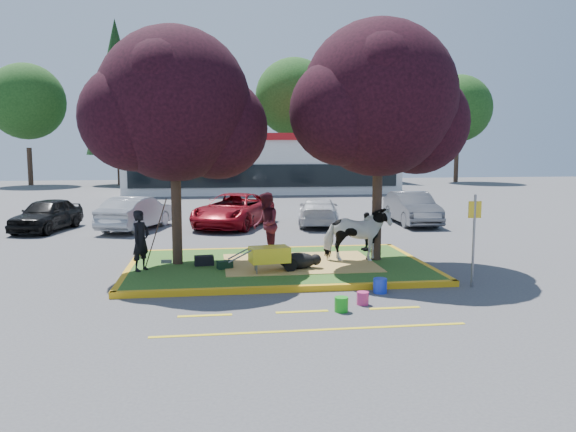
{
  "coord_description": "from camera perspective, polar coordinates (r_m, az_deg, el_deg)",
  "views": [
    {
      "loc": [
        -1.83,
        -15.38,
        3.4
      ],
      "look_at": [
        0.35,
        0.5,
        1.43
      ],
      "focal_mm": 35.0,
      "sensor_mm": 36.0,
      "label": 1
    }
  ],
  "objects": [
    {
      "name": "tree_purple_left",
      "position": [
        15.82,
        -11.43,
        10.34
      ],
      "size": [
        5.06,
        4.2,
        6.51
      ],
      "color": "black",
      "rests_on": "median_island"
    },
    {
      "name": "visitor_a",
      "position": [
        16.76,
        -2.27,
        -0.86
      ],
      "size": [
        0.79,
        0.98,
        1.92
      ],
      "primitive_type": "imported",
      "rotation": [
        0.0,
        0.0,
        -1.64
      ],
      "color": "#42131D",
      "rests_on": "median_island"
    },
    {
      "name": "gear_bag_dark",
      "position": [
        15.75,
        -8.53,
        -4.49
      ],
      "size": [
        0.55,
        0.34,
        0.27
      ],
      "primitive_type": "cube",
      "rotation": [
        0.0,
        0.0,
        0.1
      ],
      "color": "black",
      "rests_on": "median_island"
    },
    {
      "name": "curb_far",
      "position": [
        18.36,
        -1.97,
        -3.44
      ],
      "size": [
        8.3,
        0.16,
        0.15
      ],
      "primitive_type": "cube",
      "color": "#ECA913",
      "rests_on": "ground"
    },
    {
      "name": "handler",
      "position": [
        15.32,
        -14.73,
        -2.42
      ],
      "size": [
        0.64,
        0.7,
        1.61
      ],
      "primitive_type": "imported",
      "rotation": [
        0.0,
        0.0,
        1.0
      ],
      "color": "black",
      "rests_on": "median_island"
    },
    {
      "name": "straw_bedding",
      "position": [
        15.91,
        1.14,
        -4.77
      ],
      "size": [
        4.2,
        3.0,
        0.01
      ],
      "primitive_type": "cube",
      "color": "tan",
      "rests_on": "median_island"
    },
    {
      "name": "curb_right",
      "position": [
        16.81,
        12.98,
        -4.59
      ],
      "size": [
        0.16,
        5.3,
        0.15
      ],
      "primitive_type": "cube",
      "color": "#ECA913",
      "rests_on": "ground"
    },
    {
      "name": "fire_lane_stripe_c",
      "position": [
        12.3,
        10.79,
        -9.16
      ],
      "size": [
        1.1,
        0.12,
        0.01
      ],
      "primitive_type": "cube",
      "color": "yellow",
      "rests_on": "ground"
    },
    {
      "name": "fire_lane_stripe_b",
      "position": [
        11.83,
        1.43,
        -9.69
      ],
      "size": [
        1.1,
        0.12,
        0.01
      ],
      "primitive_type": "cube",
      "color": "yellow",
      "rests_on": "ground"
    },
    {
      "name": "ground",
      "position": [
        15.86,
        -1.01,
        -5.38
      ],
      "size": [
        90.0,
        90.0,
        0.0
      ],
      "primitive_type": "plane",
      "color": "#424244",
      "rests_on": "ground"
    },
    {
      "name": "bucket_pink",
      "position": [
        12.41,
        7.6,
        -8.29
      ],
      "size": [
        0.34,
        0.34,
        0.28
      ],
      "primitive_type": "cylinder",
      "rotation": [
        0.0,
        0.0,
        0.39
      ],
      "color": "#CA2D70",
      "rests_on": "ground"
    },
    {
      "name": "curb_left",
      "position": [
        15.9,
        -15.84,
        -5.34
      ],
      "size": [
        0.16,
        5.3,
        0.15
      ],
      "primitive_type": "cube",
      "color": "#ECA913",
      "rests_on": "ground"
    },
    {
      "name": "median_island",
      "position": [
        15.85,
        -1.01,
        -5.11
      ],
      "size": [
        8.0,
        5.0,
        0.15
      ],
      "primitive_type": "cube",
      "color": "#225019",
      "rests_on": "ground"
    },
    {
      "name": "fire_lane_stripe_a",
      "position": [
        11.69,
        -8.44,
        -9.97
      ],
      "size": [
        1.1,
        0.12,
        0.01
      ],
      "primitive_type": "cube",
      "color": "yellow",
      "rests_on": "ground"
    },
    {
      "name": "bucket_green",
      "position": [
        11.85,
        5.44,
        -8.93
      ],
      "size": [
        0.37,
        0.37,
        0.31
      ],
      "primitive_type": "cylinder",
      "rotation": [
        0.0,
        0.0,
        -0.37
      ],
      "color": "#18A01C",
      "rests_on": "ground"
    },
    {
      "name": "cow",
      "position": [
        16.08,
        7.01,
        -1.85
      ],
      "size": [
        1.96,
        1.07,
        1.58
      ],
      "primitive_type": "imported",
      "rotation": [
        0.0,
        0.0,
        1.45
      ],
      "color": "white",
      "rests_on": "median_island"
    },
    {
      "name": "car_silver",
      "position": [
        24.06,
        -15.17,
        0.3
      ],
      "size": [
        2.87,
        4.48,
        1.39
      ],
      "primitive_type": "imported",
      "rotation": [
        0.0,
        0.0,
        2.78
      ],
      "color": "#989B9F",
      "rests_on": "ground"
    },
    {
      "name": "car_white",
      "position": [
        24.6,
        3.12,
        0.47
      ],
      "size": [
        2.47,
        4.42,
        1.21
      ],
      "primitive_type": "imported",
      "rotation": [
        0.0,
        0.0,
        2.95
      ],
      "color": "silver",
      "rests_on": "ground"
    },
    {
      "name": "treeline",
      "position": [
        53.26,
        -4.58,
        11.65
      ],
      "size": [
        46.58,
        7.8,
        14.63
      ],
      "color": "black",
      "rests_on": "ground"
    },
    {
      "name": "sign_post",
      "position": [
        14.3,
        18.37,
        -1.46
      ],
      "size": [
        0.32,
        0.06,
        2.27
      ],
      "rotation": [
        0.0,
        0.0,
        -0.04
      ],
      "color": "slate",
      "rests_on": "ground"
    },
    {
      "name": "tree_purple_right",
      "position": [
        16.32,
        9.31,
        10.99
      ],
      "size": [
        5.3,
        4.4,
        6.82
      ],
      "color": "black",
      "rests_on": "median_island"
    },
    {
      "name": "curb_near",
      "position": [
        13.36,
        0.31,
        -7.42
      ],
      "size": [
        8.3,
        0.16,
        0.15
      ],
      "primitive_type": "cube",
      "color": "#ECA913",
      "rests_on": "ground"
    },
    {
      "name": "fire_lane_long",
      "position": [
        10.7,
        2.48,
        -11.51
      ],
      "size": [
        6.0,
        0.1,
        0.01
      ],
      "primitive_type": "cube",
      "color": "yellow",
      "rests_on": "ground"
    },
    {
      "name": "wheelbarrow",
      "position": [
        14.62,
        -1.85,
        -3.97
      ],
      "size": [
        1.81,
        0.75,
        0.68
      ],
      "rotation": [
        0.0,
        0.0,
        0.16
      ],
      "color": "black",
      "rests_on": "median_island"
    },
    {
      "name": "car_red",
      "position": [
        24.22,
        -5.55,
        0.59
      ],
      "size": [
        4.2,
        5.63,
        1.42
      ],
      "primitive_type": "imported",
      "rotation": [
        0.0,
        0.0,
        -0.41
      ],
      "color": "maroon",
      "rests_on": "ground"
    },
    {
      "name": "gear_bag_green",
      "position": [
        15.25,
        -6.43,
        -4.94
      ],
      "size": [
        0.45,
        0.35,
        0.21
      ],
      "primitive_type": "cube",
      "rotation": [
        0.0,
        0.0,
        0.31
      ],
      "color": "black",
      "rests_on": "median_island"
    },
    {
      "name": "visitor_b",
      "position": [
        17.89,
        7.98,
        -1.55
      ],
      "size": [
        0.38,
        0.75,
        1.22
      ],
      "primitive_type": "imported",
      "rotation": [
        0.0,
        0.0,
        -1.45
      ],
      "color": "black",
      "rests_on": "median_island"
    },
    {
      "name": "car_grey",
      "position": [
        25.48,
        12.48,
        0.78
      ],
      "size": [
        1.7,
        4.39,
        1.43
      ],
      "primitive_type": "imported",
      "rotation": [
        0.0,
        0.0,
        -0.04
      ],
      "color": "#525459",
      "rests_on": "ground"
    },
    {
      "name": "car_black",
      "position": [
        24.92,
        -23.31,
        0.13
      ],
      "size": [
        2.43,
        4.18,
        1.34
      ],
      "primitive_type": "imported",
      "rotation": [
        0.0,
        0.0,
        -0.23
      ],
      "color": "black",
      "rests_on": "ground"
    },
    {
      "name": "calf",
      "position": [
        15.12,
        0.97,
        -4.57
      ],
      "size": [
        1.01,
        0.57,
        0.44
      ],
      "primitive_type": "ellipsoid",
      "rotation": [
        0.0,
        0.0,
        -0.0
      ],
      "color": "black",
      "rests_on": "median_island"
    },
    {
      "name": "bucket_blue",
      "position": [
        13.44,
        9.33,
        -6.99
      ],
      "size": [
        0.4,
        0.4,
        0.34
      ],
      "primitive_type": "cylinder",
      "rotation": [
        0.0,
        0.0,
        -0.3
      ],
      "color": "blue",
      "rests_on": "ground"
    },
    {
      "name": "retail_building",
      "position": [
        43.55,
        -2.77,
        5.48
      ],
      "size": [
        20.4,
        8.4,
        4.4
      ],
      "color": "silver",
      "rests_on": "ground"
    }
  ]
}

